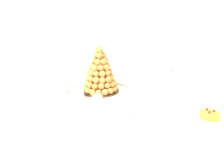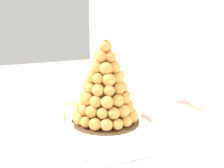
{
  "view_description": "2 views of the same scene",
  "coord_description": "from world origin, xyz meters",
  "px_view_note": "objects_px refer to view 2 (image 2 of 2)",
  "views": [
    {
      "loc": [
        0.53,
        -1.11,
        1.29
      ],
      "look_at": [
        0.0,
        0.01,
        0.84
      ],
      "focal_mm": 34.86,
      "sensor_mm": 36.0,
      "label": 1
    },
    {
      "loc": [
        0.78,
        -0.31,
        1.13
      ],
      "look_at": [
        0.09,
        0.02,
        0.94
      ],
      "focal_mm": 45.52,
      "sensor_mm": 36.0,
      "label": 2
    }
  ],
  "objects_px": {
    "croquembouche": "(105,87)",
    "dessert_cup_centre": "(65,133)",
    "serving_tray": "(96,125)",
    "dessert_cup_left": "(48,107)",
    "creme_brulee_ramekin": "(72,107)",
    "macaron_goblet": "(184,142)",
    "dessert_cup_mid_left": "(58,118)",
    "dessert_cup_mid_right": "(80,150)",
    "wine_glass": "(108,85)"
  },
  "relations": [
    {
      "from": "croquembouche",
      "to": "wine_glass",
      "type": "xyz_separation_m",
      "value": [
        -0.17,
        0.09,
        -0.04
      ]
    },
    {
      "from": "creme_brulee_ramekin",
      "to": "serving_tray",
      "type": "bearing_deg",
      "value": 8.72
    },
    {
      "from": "dessert_cup_left",
      "to": "dessert_cup_centre",
      "type": "bearing_deg",
      "value": -3.36
    },
    {
      "from": "serving_tray",
      "to": "dessert_cup_mid_left",
      "type": "height_order",
      "value": "dessert_cup_mid_left"
    },
    {
      "from": "croquembouche",
      "to": "macaron_goblet",
      "type": "height_order",
      "value": "croquembouche"
    },
    {
      "from": "serving_tray",
      "to": "croquembouche",
      "type": "relative_size",
      "value": 1.66
    },
    {
      "from": "dessert_cup_left",
      "to": "dessert_cup_mid_right",
      "type": "bearing_deg",
      "value": -1.92
    },
    {
      "from": "croquembouche",
      "to": "dessert_cup_mid_right",
      "type": "bearing_deg",
      "value": -39.82
    },
    {
      "from": "croquembouche",
      "to": "creme_brulee_ramekin",
      "type": "distance_m",
      "value": 0.24
    },
    {
      "from": "croquembouche",
      "to": "macaron_goblet",
      "type": "bearing_deg",
      "value": -5.77
    },
    {
      "from": "serving_tray",
      "to": "dessert_cup_mid_left",
      "type": "distance_m",
      "value": 0.14
    },
    {
      "from": "dessert_cup_centre",
      "to": "creme_brulee_ramekin",
      "type": "height_order",
      "value": "dessert_cup_centre"
    },
    {
      "from": "croquembouche",
      "to": "dessert_cup_mid_left",
      "type": "height_order",
      "value": "croquembouche"
    },
    {
      "from": "dessert_cup_mid_right",
      "to": "creme_brulee_ramekin",
      "type": "distance_m",
      "value": 0.42
    },
    {
      "from": "serving_tray",
      "to": "dessert_cup_centre",
      "type": "height_order",
      "value": "dessert_cup_centre"
    },
    {
      "from": "creme_brulee_ramekin",
      "to": "macaron_goblet",
      "type": "bearing_deg",
      "value": 1.67
    },
    {
      "from": "dessert_cup_left",
      "to": "macaron_goblet",
      "type": "relative_size",
      "value": 0.23
    },
    {
      "from": "creme_brulee_ramekin",
      "to": "wine_glass",
      "type": "xyz_separation_m",
      "value": [
        0.02,
        0.16,
        0.08
      ]
    },
    {
      "from": "serving_tray",
      "to": "wine_glass",
      "type": "height_order",
      "value": "wine_glass"
    },
    {
      "from": "dessert_cup_left",
      "to": "wine_glass",
      "type": "height_order",
      "value": "wine_glass"
    },
    {
      "from": "dessert_cup_mid_right",
      "to": "macaron_goblet",
      "type": "bearing_deg",
      "value": 24.43
    },
    {
      "from": "croquembouche",
      "to": "dessert_cup_centre",
      "type": "xyz_separation_m",
      "value": [
        0.08,
        -0.18,
        -0.11
      ]
    },
    {
      "from": "serving_tray",
      "to": "creme_brulee_ramekin",
      "type": "distance_m",
      "value": 0.2
    },
    {
      "from": "macaron_goblet",
      "to": "wine_glass",
      "type": "relative_size",
      "value": 1.66
    },
    {
      "from": "dessert_cup_left",
      "to": "dessert_cup_centre",
      "type": "height_order",
      "value": "dessert_cup_centre"
    },
    {
      "from": "dessert_cup_centre",
      "to": "macaron_goblet",
      "type": "bearing_deg",
      "value": 17.31
    },
    {
      "from": "dessert_cup_left",
      "to": "dessert_cup_mid_right",
      "type": "distance_m",
      "value": 0.42
    },
    {
      "from": "dessert_cup_left",
      "to": "serving_tray",
      "type": "bearing_deg",
      "value": 30.41
    },
    {
      "from": "dessert_cup_mid_left",
      "to": "dessert_cup_mid_right",
      "type": "distance_m",
      "value": 0.27
    },
    {
      "from": "dessert_cup_left",
      "to": "dessert_cup_mid_left",
      "type": "height_order",
      "value": "dessert_cup_mid_left"
    },
    {
      "from": "croquembouche",
      "to": "dessert_cup_left",
      "type": "height_order",
      "value": "croquembouche"
    },
    {
      "from": "croquembouche",
      "to": "dessert_cup_centre",
      "type": "distance_m",
      "value": 0.23
    },
    {
      "from": "dessert_cup_centre",
      "to": "dessert_cup_mid_right",
      "type": "distance_m",
      "value": 0.14
    },
    {
      "from": "serving_tray",
      "to": "macaron_goblet",
      "type": "xyz_separation_m",
      "value": [
        0.49,
        -0.01,
        0.14
      ]
    },
    {
      "from": "dessert_cup_mid_left",
      "to": "dessert_cup_centre",
      "type": "distance_m",
      "value": 0.14
    },
    {
      "from": "croquembouche",
      "to": "dessert_cup_mid_left",
      "type": "bearing_deg",
      "value": -110.98
    },
    {
      "from": "croquembouche",
      "to": "dessert_cup_centre",
      "type": "relative_size",
      "value": 5.66
    },
    {
      "from": "dessert_cup_centre",
      "to": "creme_brulee_ramekin",
      "type": "bearing_deg",
      "value": 157.6
    },
    {
      "from": "dessert_cup_mid_left",
      "to": "macaron_goblet",
      "type": "height_order",
      "value": "macaron_goblet"
    },
    {
      "from": "dessert_cup_mid_right",
      "to": "wine_glass",
      "type": "height_order",
      "value": "wine_glass"
    },
    {
      "from": "croquembouche",
      "to": "dessert_cup_centre",
      "type": "height_order",
      "value": "croquembouche"
    },
    {
      "from": "serving_tray",
      "to": "dessert_cup_mid_right",
      "type": "relative_size",
      "value": 10.91
    },
    {
      "from": "serving_tray",
      "to": "macaron_goblet",
      "type": "bearing_deg",
      "value": -1.11
    },
    {
      "from": "dessert_cup_left",
      "to": "dessert_cup_centre",
      "type": "relative_size",
      "value": 0.91
    },
    {
      "from": "serving_tray",
      "to": "dessert_cup_mid_right",
      "type": "xyz_separation_m",
      "value": [
        0.21,
        -0.14,
        0.03
      ]
    },
    {
      "from": "serving_tray",
      "to": "dessert_cup_centre",
      "type": "xyz_separation_m",
      "value": [
        0.07,
        -0.14,
        0.02
      ]
    },
    {
      "from": "serving_tray",
      "to": "creme_brulee_ramekin",
      "type": "relative_size",
      "value": 6.65
    },
    {
      "from": "serving_tray",
      "to": "dessert_cup_left",
      "type": "bearing_deg",
      "value": -149.59
    },
    {
      "from": "serving_tray",
      "to": "dessert_cup_centre",
      "type": "relative_size",
      "value": 9.39
    },
    {
      "from": "dessert_cup_left",
      "to": "dessert_cup_mid_left",
      "type": "bearing_deg",
      "value": 0.19
    }
  ]
}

